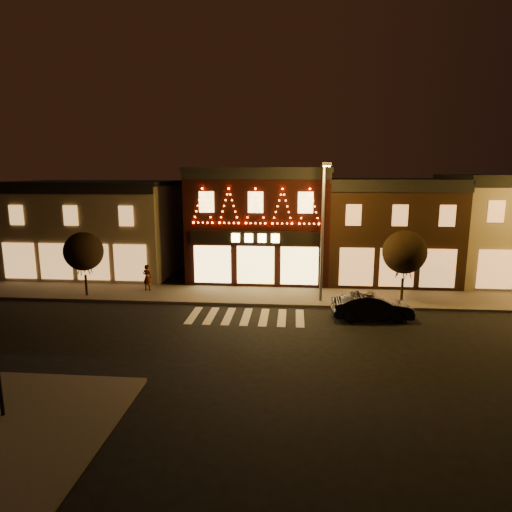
# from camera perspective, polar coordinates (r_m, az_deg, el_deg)

# --- Properties ---
(ground) EXTENTS (120.00, 120.00, 0.00)m
(ground) POSITION_cam_1_polar(r_m,az_deg,el_deg) (20.95, -2.50, -11.47)
(ground) COLOR black
(ground) RESTS_ON ground
(sidewalk_far) EXTENTS (44.00, 4.00, 0.15)m
(sidewalk_far) POSITION_cam_1_polar(r_m,az_deg,el_deg) (28.33, 3.64, -5.30)
(sidewalk_far) COLOR #47423D
(sidewalk_far) RESTS_ON ground
(sidewalk_near) EXTENTS (7.00, 7.00, 0.15)m
(sidewalk_near) POSITION_cam_1_polar(r_m,az_deg,el_deg) (16.79, -30.32, -18.77)
(sidewalk_near) COLOR #47423D
(sidewalk_near) RESTS_ON ground
(building_left) EXTENTS (12.20, 8.28, 7.30)m
(building_left) POSITION_cam_1_polar(r_m,az_deg,el_deg) (36.92, -20.04, 3.55)
(building_left) COLOR #7E735A
(building_left) RESTS_ON ground
(building_pulp) EXTENTS (10.20, 8.34, 8.30)m
(building_pulp) POSITION_cam_1_polar(r_m,az_deg,el_deg) (33.50, 0.55, 4.38)
(building_pulp) COLOR black
(building_pulp) RESTS_ON ground
(building_right_a) EXTENTS (9.20, 8.28, 7.50)m
(building_right_a) POSITION_cam_1_polar(r_m,az_deg,el_deg) (34.17, 16.67, 3.38)
(building_right_a) COLOR #331F12
(building_right_a) RESTS_ON ground
(building_right_b) EXTENTS (9.20, 8.28, 7.80)m
(building_right_b) POSITION_cam_1_polar(r_m,az_deg,el_deg) (37.04, 30.46, 3.11)
(building_right_b) COLOR #7E735A
(building_right_b) RESTS_ON ground
(streetlamp_mid) EXTENTS (0.53, 1.92, 8.43)m
(streetlamp_mid) POSITION_cam_1_polar(r_m,az_deg,el_deg) (26.21, 8.77, 4.48)
(streetlamp_mid) COLOR #59595E
(streetlamp_mid) RESTS_ON sidewalk_far
(tree_left) EXTENTS (2.46, 2.46, 4.11)m
(tree_left) POSITION_cam_1_polar(r_m,az_deg,el_deg) (29.74, -21.64, 0.56)
(tree_left) COLOR black
(tree_left) RESTS_ON sidewalk_far
(tree_right) EXTENTS (2.63, 2.63, 4.39)m
(tree_right) POSITION_cam_1_polar(r_m,az_deg,el_deg) (27.80, 18.87, 0.48)
(tree_right) COLOR black
(tree_right) RESTS_ON sidewalk_far
(dark_sedan) EXTENTS (4.42, 1.79, 1.43)m
(dark_sedan) POSITION_cam_1_polar(r_m,az_deg,el_deg) (24.91, 14.91, -6.41)
(dark_sedan) COLOR black
(dark_sedan) RESTS_ON ground
(pedestrian) EXTENTS (0.73, 0.58, 1.76)m
(pedestrian) POSITION_cam_1_polar(r_m,az_deg,el_deg) (30.16, -14.05, -2.73)
(pedestrian) COLOR gray
(pedestrian) RESTS_ON sidewalk_far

